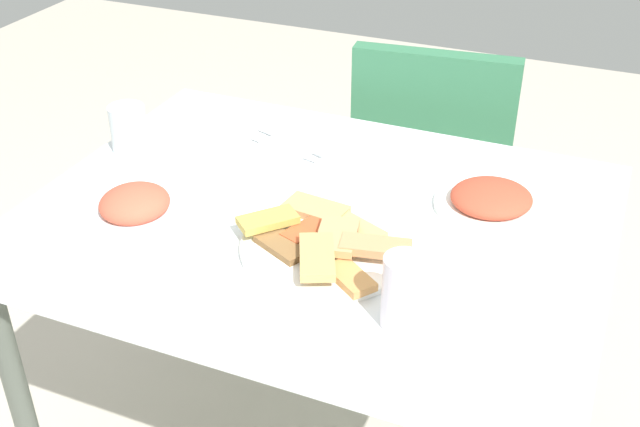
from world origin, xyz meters
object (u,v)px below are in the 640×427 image
(salad_plate_greens, at_px, (135,206))
(salad_plate_rice, at_px, (491,200))
(dining_chair, at_px, (433,178))
(paper_napkin, at_px, (288,147))
(pide_platter, at_px, (325,243))
(soda_can, at_px, (403,292))
(drinking_glass, at_px, (129,129))
(spoon, at_px, (291,141))
(dining_table, at_px, (316,252))
(fork, at_px, (284,148))

(salad_plate_greens, height_order, salad_plate_rice, salad_plate_greens)
(dining_chair, relative_size, paper_napkin, 7.38)
(pide_platter, height_order, soda_can, soda_can)
(dining_chair, height_order, soda_can, dining_chair)
(dining_chair, height_order, drinking_glass, dining_chair)
(pide_platter, height_order, salad_plate_rice, salad_plate_rice)
(dining_chair, xyz_separation_m, salad_plate_rice, (0.24, -0.53, 0.28))
(dining_chair, relative_size, spoon, 4.53)
(dining_chair, relative_size, salad_plate_rice, 4.16)
(dining_chair, bearing_deg, salad_plate_rice, -65.67)
(salad_plate_greens, relative_size, soda_can, 1.70)
(salad_plate_greens, relative_size, salad_plate_rice, 0.97)
(paper_napkin, bearing_deg, pide_platter, -55.84)
(dining_chair, height_order, pide_platter, dining_chair)
(dining_chair, bearing_deg, paper_napkin, -115.75)
(dining_chair, xyz_separation_m, pide_platter, (0.01, -0.78, 0.28))
(paper_napkin, bearing_deg, spoon, 90.00)
(dining_chair, xyz_separation_m, salad_plate_greens, (-0.36, -0.81, 0.28))
(salad_plate_greens, bearing_deg, spoon, 69.08)
(drinking_glass, height_order, spoon, drinking_glass)
(dining_table, distance_m, spoon, 0.31)
(pide_platter, bearing_deg, drinking_glass, 160.42)
(dining_table, bearing_deg, pide_platter, -59.05)
(dining_chair, relative_size, salad_plate_greens, 4.28)
(dining_chair, xyz_separation_m, soda_can, (0.19, -0.92, 0.32))
(fork, bearing_deg, pide_platter, -39.64)
(spoon, bearing_deg, salad_plate_greens, -90.77)
(salad_plate_greens, height_order, fork, salad_plate_greens)
(drinking_glass, xyz_separation_m, paper_napkin, (0.30, 0.14, -0.05))
(soda_can, xyz_separation_m, spoon, (-0.41, 0.49, -0.06))
(fork, bearing_deg, paper_napkin, 104.69)
(dining_chair, height_order, fork, dining_chair)
(salad_plate_rice, relative_size, drinking_glass, 2.08)
(dining_table, xyz_separation_m, paper_napkin, (-0.16, 0.23, 0.09))
(dining_table, height_order, paper_napkin, paper_napkin)
(paper_napkin, bearing_deg, soda_can, -49.12)
(drinking_glass, bearing_deg, pide_platter, -19.58)
(drinking_glass, bearing_deg, dining_chair, 48.72)
(spoon, bearing_deg, fork, -69.85)
(fork, bearing_deg, soda_can, -33.31)
(dining_table, distance_m, fork, 0.28)
(fork, relative_size, spoon, 0.90)
(salad_plate_greens, xyz_separation_m, salad_plate_rice, (0.61, 0.28, -0.00))
(salad_plate_rice, bearing_deg, soda_can, -97.77)
(dining_table, bearing_deg, spoon, 123.51)
(paper_napkin, height_order, fork, fork)
(drinking_glass, height_order, fork, drinking_glass)
(salad_plate_greens, bearing_deg, dining_table, 23.80)
(dining_chair, height_order, salad_plate_rice, dining_chair)
(salad_plate_rice, bearing_deg, dining_chair, 114.33)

